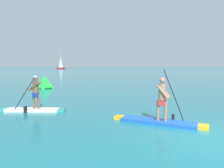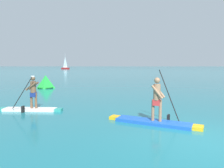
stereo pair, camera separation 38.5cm
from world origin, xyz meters
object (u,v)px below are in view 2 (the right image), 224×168
(paddleboarder_near_left, at_px, (31,103))
(race_marker_buoy, at_px, (46,82))
(paddleboarder_mid_center, at_px, (155,115))
(sailboat_left_horizon, at_px, (65,67))

(paddleboarder_near_left, height_order, race_marker_buoy, paddleboarder_near_left)
(paddleboarder_mid_center, distance_m, sailboat_left_horizon, 93.41)
(paddleboarder_mid_center, height_order, race_marker_buoy, paddleboarder_mid_center)
(paddleboarder_near_left, distance_m, paddleboarder_mid_center, 5.90)
(paddleboarder_mid_center, relative_size, sailboat_left_horizon, 0.45)
(sailboat_left_horizon, bearing_deg, paddleboarder_near_left, -47.48)
(paddleboarder_near_left, xyz_separation_m, race_marker_buoy, (-2.51, 9.55, 0.18))
(race_marker_buoy, height_order, sailboat_left_horizon, sailboat_left_horizon)
(race_marker_buoy, relative_size, sailboat_left_horizon, 0.19)
(race_marker_buoy, distance_m, sailboat_left_horizon, 80.14)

